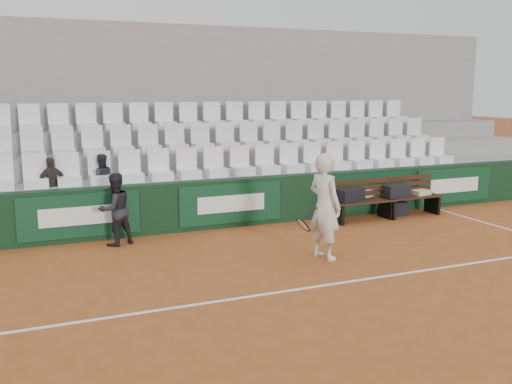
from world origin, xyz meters
The scene contains 22 objects.
ground centered at (0.00, 0.00, 0.00)m, with size 80.00×80.00×0.00m, color #A65525.
court_baseline centered at (0.00, 0.00, 0.00)m, with size 18.00×0.06×0.01m, color white.
back_barrier centered at (0.07, 3.99, 0.50)m, with size 18.00×0.34×1.00m.
grandstand_tier_front centered at (0.00, 4.62, 0.50)m, with size 18.00×0.95×1.00m, color #999996.
grandstand_tier_mid centered at (0.00, 5.58, 0.72)m, with size 18.00×0.95×1.45m, color gray.
grandstand_tier_back centered at (0.00, 6.53, 0.95)m, with size 18.00×0.95×1.90m, color gray.
grandstand_rear_wall centered at (0.00, 7.15, 2.20)m, with size 18.00×0.30×4.40m, color gray.
seat_row_front centered at (0.00, 4.45, 1.31)m, with size 11.90×0.44×0.63m, color white.
seat_row_mid centered at (0.00, 5.40, 1.77)m, with size 11.90×0.44×0.63m, color silver.
seat_row_back centered at (0.00, 6.35, 2.21)m, with size 11.90×0.44×0.63m, color silver.
bench_left centered at (2.69, 3.34, 0.23)m, with size 1.50×0.56×0.45m, color #361D10.
bench_right centered at (3.95, 3.39, 0.23)m, with size 1.50×0.56×0.45m, color #331C0F.
sports_bag_left centered at (2.37, 3.36, 0.59)m, with size 0.63×0.27×0.27m, color black.
sports_bag_right centered at (3.59, 3.38, 0.59)m, with size 0.58×0.27×0.27m, color black.
towel centered at (4.27, 3.41, 0.51)m, with size 0.40×0.29×0.11m, color #C4B97F.
sports_bag_ground centered at (3.70, 3.55, 0.15)m, with size 0.50×0.31×0.31m, color black.
water_bottle_near centered at (1.90, 3.47, 0.13)m, with size 0.07×0.07×0.26m, color silver.
water_bottle_far centered at (3.32, 3.37, 0.13)m, with size 0.07×0.07×0.27m, color #AFBEC6.
tennis_player centered at (0.52, 1.22, 0.90)m, with size 0.80×0.75×1.80m.
ball_kid centered at (-2.61, 3.43, 0.67)m, with size 0.65×0.51×1.34m, color black.
spectator_b centered at (-3.61, 4.50, 1.50)m, with size 0.59×0.25×1.01m, color #2E2925.
spectator_c centered at (-2.68, 4.50, 1.52)m, with size 0.50×0.39×1.03m, color #1E242D.
Camera 1 is at (-4.15, -6.98, 2.85)m, focal length 40.00 mm.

